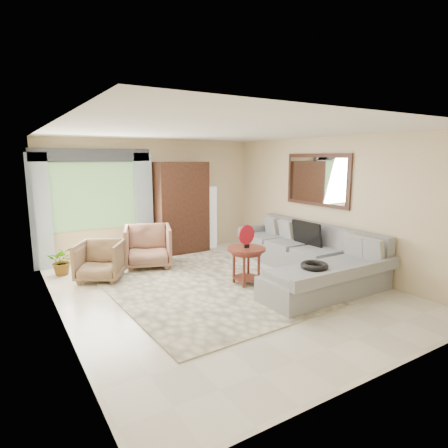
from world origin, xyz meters
TOP-DOWN VIEW (x-y plane):
  - ground at (0.00, 0.00)m, footprint 6.00×6.00m
  - area_rug at (-0.19, 0.34)m, footprint 3.16×4.12m
  - sectional_sofa at (1.78, -0.18)m, footprint 2.30×3.46m
  - tv_screen at (2.05, 0.15)m, footprint 0.14×0.74m
  - garden_hose at (1.00, -1.11)m, footprint 0.43×0.43m
  - coffee_table at (0.49, -0.00)m, footprint 0.67×0.67m
  - red_disc at (0.49, -0.00)m, footprint 0.34×0.05m
  - armchair_left at (-1.61, 1.61)m, footprint 1.06×1.07m
  - armchair_right at (-0.57, 1.96)m, footprint 1.16×1.18m
  - potted_plant at (-2.15, 2.30)m, footprint 0.57×0.52m
  - armoire at (0.55, 2.72)m, footprint 1.20×0.55m
  - floor_lamp at (1.35, 2.78)m, footprint 0.24×0.24m
  - window at (-1.35, 2.97)m, footprint 1.80×0.04m
  - curtain_left at (-2.40, 2.88)m, footprint 0.40×0.08m
  - curtain_right at (-0.30, 2.88)m, footprint 0.40×0.08m
  - valance at (-1.35, 2.90)m, footprint 2.40×0.12m
  - wall_mirror at (2.46, 0.35)m, footprint 0.05×1.70m

SIDE VIEW (x-z plane):
  - ground at x=0.00m, z-range 0.00..0.00m
  - area_rug at x=-0.19m, z-range 0.00..0.02m
  - potted_plant at x=-2.15m, z-range 0.00..0.54m
  - sectional_sofa at x=1.78m, z-range -0.17..0.73m
  - coffee_table at x=0.49m, z-range 0.02..0.68m
  - armchair_left at x=-1.61m, z-range 0.00..0.72m
  - armchair_right at x=-0.57m, z-range 0.00..0.85m
  - garden_hose at x=1.00m, z-range 0.50..0.59m
  - tv_screen at x=2.05m, z-range 0.48..0.96m
  - floor_lamp at x=1.35m, z-range 0.00..1.50m
  - red_disc at x=0.49m, z-range 0.73..1.07m
  - armoire at x=0.55m, z-range 0.00..2.10m
  - curtain_left at x=-2.40m, z-range 0.00..2.30m
  - curtain_right at x=-0.30m, z-range 0.00..2.30m
  - window at x=-1.35m, z-range 0.70..2.10m
  - wall_mirror at x=2.46m, z-range 1.22..2.27m
  - valance at x=-1.35m, z-range 2.12..2.38m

